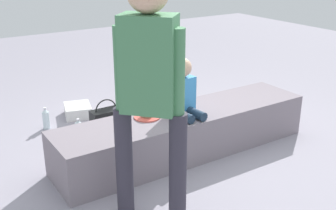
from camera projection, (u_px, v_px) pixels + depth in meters
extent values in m
plane|color=#958F9D|center=(185.00, 152.00, 3.69)|extent=(12.00, 12.00, 0.00)
cube|color=gray|center=(186.00, 132.00, 3.62)|extent=(2.31, 0.53, 0.38)
cylinder|color=#1D2F44|center=(182.00, 115.00, 3.39)|extent=(0.10, 0.25, 0.08)
cylinder|color=#1D2F44|center=(194.00, 113.00, 3.44)|extent=(0.10, 0.25, 0.08)
cube|color=#3F95DB|center=(181.00, 94.00, 3.45)|extent=(0.22, 0.15, 0.28)
sphere|color=#DBAD8C|center=(182.00, 67.00, 3.37)|extent=(0.16, 0.16, 0.16)
cylinder|color=#DBAD8C|center=(169.00, 96.00, 3.41)|extent=(0.05, 0.05, 0.21)
cylinder|color=#DBAD8C|center=(193.00, 92.00, 3.50)|extent=(0.05, 0.05, 0.21)
cylinder|color=#322E3B|center=(178.00, 170.00, 2.63)|extent=(0.11, 0.11, 0.76)
cylinder|color=#322E3B|center=(124.00, 163.00, 2.71)|extent=(0.11, 0.11, 0.76)
cube|color=#478356|center=(149.00, 64.00, 2.44)|extent=(0.36, 0.37, 0.58)
cylinder|color=#478356|center=(177.00, 75.00, 2.42)|extent=(0.09, 0.09, 0.55)
cylinder|color=#478356|center=(122.00, 71.00, 2.49)|extent=(0.09, 0.09, 0.55)
cylinder|color=#E0594C|center=(147.00, 117.00, 3.44)|extent=(0.22, 0.22, 0.01)
cylinder|color=#896547|center=(147.00, 114.00, 3.43)|extent=(0.10, 0.10, 0.05)
cylinder|color=silver|center=(147.00, 111.00, 3.42)|extent=(0.10, 0.10, 0.01)
cube|color=silver|center=(154.00, 115.00, 3.46)|extent=(0.11, 0.04, 0.00)
cube|color=gold|center=(186.00, 94.00, 4.76)|extent=(0.22, 0.08, 0.26)
torus|color=white|center=(182.00, 84.00, 4.69)|extent=(0.09, 0.01, 0.09)
torus|color=white|center=(189.00, 82.00, 4.74)|extent=(0.09, 0.01, 0.09)
cylinder|color=black|center=(150.00, 98.00, 4.95)|extent=(0.36, 0.36, 0.04)
cylinder|color=black|center=(150.00, 53.00, 4.76)|extent=(0.11, 0.11, 1.05)
cylinder|color=silver|center=(79.00, 130.00, 3.96)|extent=(0.06, 0.06, 0.15)
cone|color=silver|center=(78.00, 122.00, 3.93)|extent=(0.05, 0.05, 0.03)
cylinder|color=white|center=(78.00, 120.00, 3.92)|extent=(0.03, 0.03, 0.01)
cylinder|color=silver|center=(46.00, 120.00, 4.14)|extent=(0.07, 0.07, 0.17)
cone|color=silver|center=(45.00, 111.00, 4.10)|extent=(0.06, 0.06, 0.03)
cylinder|color=white|center=(45.00, 108.00, 4.09)|extent=(0.03, 0.03, 0.02)
cylinder|color=red|center=(165.00, 110.00, 4.52)|extent=(0.09, 0.09, 0.09)
cube|color=white|center=(78.00, 110.00, 4.46)|extent=(0.34, 0.38, 0.12)
cube|color=black|center=(107.00, 122.00, 3.99)|extent=(0.29, 0.15, 0.26)
torus|color=black|center=(106.00, 110.00, 3.94)|extent=(0.21, 0.01, 0.21)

